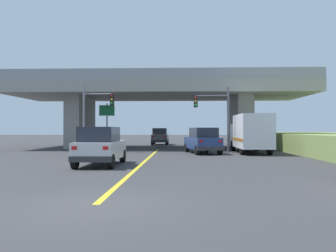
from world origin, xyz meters
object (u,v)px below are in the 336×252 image
traffic_signal_nearside (216,111)px  sedan_oncoming (160,136)px  suv_lead (100,146)px  traffic_signal_farside (94,110)px  highway_sign (107,116)px  suv_crossing (203,140)px  box_truck (251,133)px

traffic_signal_nearside → sedan_oncoming: bearing=111.7°
suv_lead → traffic_signal_farside: bearing=106.1°
traffic_signal_farside → suv_lead: bearing=-73.9°
highway_sign → traffic_signal_farside: bearing=-91.0°
suv_lead → suv_crossing: (5.91, 9.24, 0.00)m
sedan_oncoming → highway_sign: 10.19m
suv_lead → suv_crossing: size_ratio=0.89×
suv_crossing → traffic_signal_nearside: 2.95m
suv_crossing → traffic_signal_nearside: traffic_signal_nearside is taller
suv_crossing → box_truck: box_truck is taller
suv_lead → traffic_signal_farside: traffic_signal_farside is taller
traffic_signal_farside → box_truck: bearing=-4.0°
suv_lead → highway_sign: 15.86m
box_truck → highway_sign: highway_sign is taller
suv_crossing → sedan_oncoming: same height
traffic_signal_nearside → traffic_signal_farside: size_ratio=0.95×
box_truck → highway_sign: 14.04m
suv_lead → traffic_signal_farside: (-3.08, 10.68, 2.50)m
suv_crossing → traffic_signal_nearside: bearing=35.4°
sedan_oncoming → suv_crossing: bearing=-74.1°
traffic_signal_nearside → box_truck: bearing=-15.6°
box_truck → traffic_signal_nearside: size_ratio=1.27×
sedan_oncoming → traffic_signal_nearside: 14.92m
suv_crossing → suv_lead: bearing=-134.2°
suv_crossing → box_truck: (3.85, 0.54, 0.59)m
sedan_oncoming → traffic_signal_nearside: (5.45, -13.69, 2.37)m
traffic_signal_farside → highway_sign: 4.74m
suv_lead → sedan_oncoming: 24.26m
sedan_oncoming → traffic_signal_nearside: bearing=-68.3°
sedan_oncoming → traffic_signal_nearside: traffic_signal_nearside is taller
suv_crossing → traffic_signal_farside: 9.44m
box_truck → suv_crossing: bearing=-172.0°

